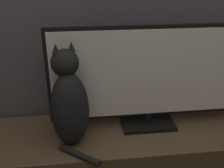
# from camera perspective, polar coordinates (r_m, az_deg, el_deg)

# --- Properties ---
(tv) EXTENTS (1.04, 0.17, 0.55)m
(tv) POSITION_cam_1_polar(r_m,az_deg,el_deg) (1.36, 8.32, 1.66)
(tv) COLOR black
(tv) RESTS_ON tv_stand
(cat) EXTENTS (0.24, 0.30, 0.51)m
(cat) POSITION_cam_1_polar(r_m,az_deg,el_deg) (1.24, -9.30, -4.26)
(cat) COLOR black
(cat) RESTS_ON tv_stand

